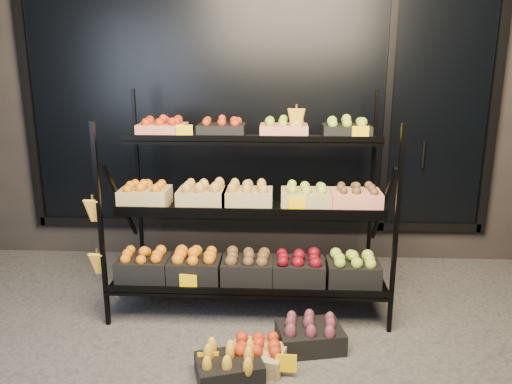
{
  "coord_description": "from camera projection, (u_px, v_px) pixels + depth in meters",
  "views": [
    {
      "loc": [
        0.23,
        -3.08,
        1.88
      ],
      "look_at": [
        0.05,
        0.55,
        0.93
      ],
      "focal_mm": 35.0,
      "sensor_mm": 36.0,
      "label": 1
    }
  ],
  "objects": [
    {
      "name": "ground",
      "position": [
        245.0,
        341.0,
        3.47
      ],
      "size": [
        24.0,
        24.0,
        0.0
      ],
      "primitive_type": "plane",
      "color": "#514F4C",
      "rests_on": "ground"
    },
    {
      "name": "building",
      "position": [
        261.0,
        74.0,
        5.52
      ],
      "size": [
        6.0,
        2.08,
        3.5
      ],
      "color": "#2D2826",
      "rests_on": "ground"
    },
    {
      "name": "display_rack",
      "position": [
        248.0,
        208.0,
        3.85
      ],
      "size": [
        2.18,
        1.02,
        1.66
      ],
      "color": "black",
      "rests_on": "ground"
    },
    {
      "name": "tag_floor_a",
      "position": [
        208.0,
        367.0,
        3.07
      ],
      "size": [
        0.13,
        0.01,
        0.12
      ],
      "primitive_type": "cube",
      "color": "#FFC300",
      "rests_on": "ground"
    },
    {
      "name": "tag_floor_b",
      "position": [
        286.0,
        369.0,
        3.05
      ],
      "size": [
        0.13,
        0.01,
        0.12
      ],
      "primitive_type": "cube",
      "color": "#FFC300",
      "rests_on": "ground"
    },
    {
      "name": "floor_crate_midleft",
      "position": [
        229.0,
        365.0,
        3.03
      ],
      "size": [
        0.46,
        0.39,
        0.2
      ],
      "rotation": [
        0.0,
        0.0,
        0.3
      ],
      "color": "black",
      "rests_on": "ground"
    },
    {
      "name": "floor_crate_midright",
      "position": [
        257.0,
        353.0,
        3.17
      ],
      "size": [
        0.41,
        0.34,
        0.18
      ],
      "rotation": [
        0.0,
        0.0,
        -0.26
      ],
      "color": "tan",
      "rests_on": "ground"
    },
    {
      "name": "floor_crate_right",
      "position": [
        310.0,
        334.0,
        3.37
      ],
      "size": [
        0.48,
        0.4,
        0.21
      ],
      "rotation": [
        0.0,
        0.0,
        0.2
      ],
      "color": "black",
      "rests_on": "ground"
    }
  ]
}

